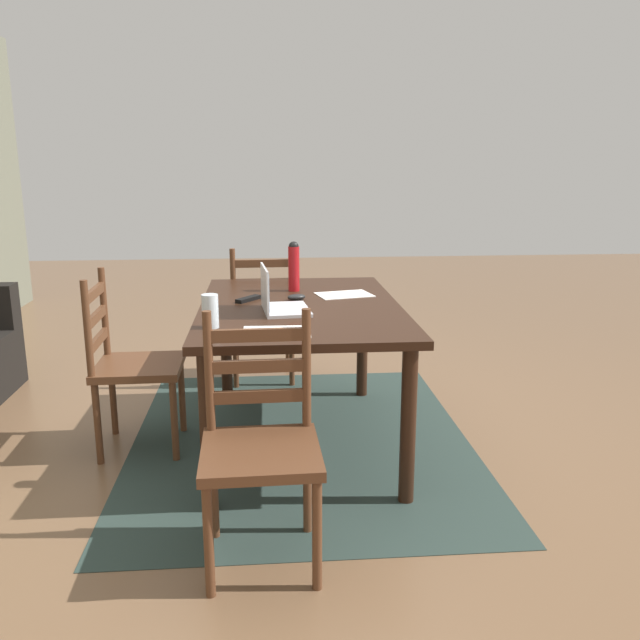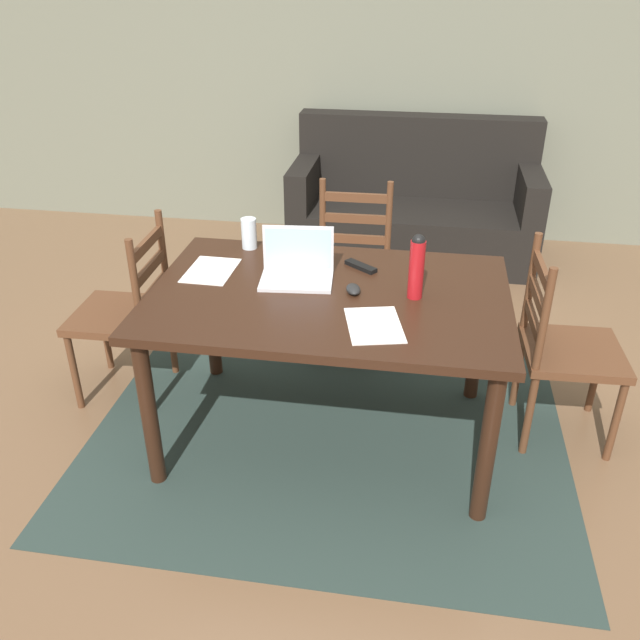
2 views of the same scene
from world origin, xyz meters
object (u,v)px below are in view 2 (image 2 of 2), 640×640
Objects in this scene: computer_mouse at (353,289)px; tv_remote at (361,266)px; chair_left_far at (126,314)px; dining_table at (329,311)px; chair_right_far at (564,349)px; laptop at (297,266)px; drinking_glass at (249,233)px; chair_far_head at (352,272)px; water_bottle at (417,265)px; couch at (413,208)px.

computer_mouse reaches higher than tv_remote.
chair_left_far is at bearing 130.48° from tv_remote.
chair_right_far reaches higher than dining_table.
tv_remote is at bearing 3.10° from chair_left_far.
dining_table is 4.59× the size of laptop.
drinking_glass is 0.71m from computer_mouse.
chair_left_far is 0.98m from laptop.
chair_far_head reaches higher than drinking_glass.
water_bottle is (-0.70, -0.19, 0.46)m from chair_right_far.
chair_left_far reaches higher than tv_remote.
laptop reaches higher than chair_right_far.
computer_mouse is at bearing -9.43° from chair_left_far.
chair_right_far is 1.03m from computer_mouse.
chair_right_far is 9.50× the size of computer_mouse.
chair_left_far is 2.80× the size of laptop.
chair_left_far is 1.00× the size of chair_far_head.
chair_right_far is (1.07, 0.21, -0.22)m from dining_table.
laptop reaches higher than chair_far_head.
drinking_glass is (-0.46, -0.46, 0.39)m from chair_far_head.
laptop reaches higher than dining_table.
chair_far_head is 3.33× the size of water_bottle.
chair_left_far is 1.27m from chair_far_head.
tv_remote is (1.18, 0.06, 0.32)m from chair_left_far.
dining_table is at bearing -97.34° from couch.
chair_far_head is 1.48m from couch.
dining_table is at bearing -37.11° from laptop.
couch is at bearing 68.17° from drinking_glass.
chair_far_head is (1.07, 0.68, 0.00)m from chair_left_far.
chair_left_far is 1.22m from tv_remote.
drinking_glass is at bearing 134.64° from laptop.
dining_table is at bearing 172.54° from computer_mouse.
couch is 2.39m from water_bottle.
couch is 6.30× the size of water_bottle.
water_bottle is at bearing -67.16° from chair_far_head.
chair_left_far is 0.53× the size of couch.
computer_mouse is (1.17, -0.19, 0.33)m from chair_left_far.
dining_table is 1.11m from chair_right_far.
drinking_glass is at bearing 137.30° from dining_table.
tv_remote is (0.11, 0.27, 0.10)m from dining_table.
drinking_glass is 0.90× the size of tv_remote.
water_bottle is 1.68× the size of tv_remote.
dining_table is 0.15m from computer_mouse.
computer_mouse is (0.27, -0.11, -0.04)m from laptop.
chair_left_far is 5.59× the size of tv_remote.
dining_table is at bearing -164.50° from tv_remote.
tv_remote is (-0.19, -2.06, 0.43)m from couch.
water_bottle reaches higher than chair_right_far.
chair_far_head is (-0.00, 0.89, -0.22)m from dining_table.
couch reaches higher than drinking_glass.
water_bottle reaches higher than laptop.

